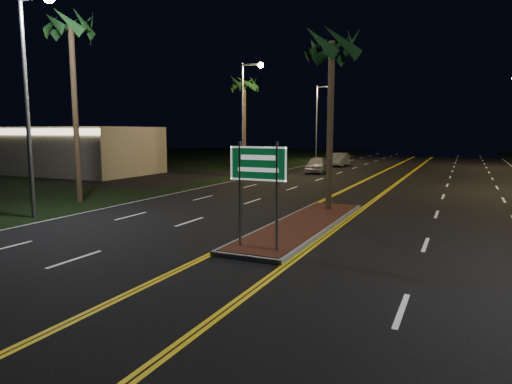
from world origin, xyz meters
The scene contains 13 objects.
ground centered at (0.00, 0.00, 0.00)m, with size 120.00×120.00×0.00m, color black.
grass_left centered at (-30.00, 25.00, 0.00)m, with size 40.00×110.00×0.01m, color black.
median_island centered at (0.00, 7.00, 0.08)m, with size 2.25×10.25×0.17m.
highway_sign centered at (0.00, 2.80, 2.40)m, with size 1.80×0.08×3.20m.
commercial_building centered at (-26.00, 19.99, 2.00)m, with size 15.00×8.12×4.00m.
streetlight_left_near centered at (-10.61, 4.00, 5.66)m, with size 1.91×0.44×9.00m.
streetlight_left_mid centered at (-10.61, 24.00, 5.66)m, with size 1.91×0.44×9.00m.
streetlight_left_far centered at (-10.61, 44.00, 5.66)m, with size 1.91×0.44×9.00m.
palm_median centered at (0.00, 10.50, 7.28)m, with size 2.40×2.40×8.30m.
palm_left_near centered at (-12.50, 8.00, 8.68)m, with size 2.40×2.40×9.80m.
palm_left_far centered at (-12.80, 28.00, 7.75)m, with size 2.40×2.40×8.80m.
car_near centered at (-6.38, 29.38, 0.83)m, with size 2.13×4.96×1.65m, color #BABAC1.
car_far centered at (-6.57, 37.97, 0.79)m, with size 2.04×4.77×1.59m, color #A7ABB1.
Camera 1 is at (5.52, -9.36, 3.64)m, focal length 32.00 mm.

